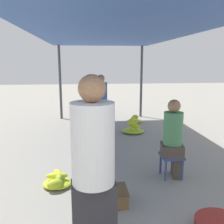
{
  "coord_description": "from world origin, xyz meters",
  "views": [
    {
      "loc": [
        -0.55,
        -1.27,
        1.85
      ],
      "look_at": [
        0.0,
        3.75,
        0.83
      ],
      "focal_mm": 40.0,
      "sensor_mm": 36.0,
      "label": 1
    }
  ],
  "objects_px": {
    "vendor_foreground": "(93,172)",
    "stool": "(171,159)",
    "banana_pile_right_0": "(133,129)",
    "crate_near": "(113,196)",
    "banana_pile_left_0": "(57,181)",
    "shopper_walking_mid": "(101,104)",
    "banana_pile_right_1": "(134,120)",
    "banana_pile_left_1": "(82,121)",
    "vendor_seated": "(174,138)"
  },
  "relations": [
    {
      "from": "banana_pile_left_0",
      "to": "vendor_foreground",
      "type": "bearing_deg",
      "value": -71.87
    },
    {
      "from": "banana_pile_left_1",
      "to": "banana_pile_right_0",
      "type": "distance_m",
      "value": 1.74
    },
    {
      "from": "vendor_foreground",
      "to": "shopper_walking_mid",
      "type": "bearing_deg",
      "value": 85.4
    },
    {
      "from": "vendor_foreground",
      "to": "banana_pile_left_1",
      "type": "height_order",
      "value": "vendor_foreground"
    },
    {
      "from": "banana_pile_right_0",
      "to": "shopper_walking_mid",
      "type": "height_order",
      "value": "shopper_walking_mid"
    },
    {
      "from": "banana_pile_left_1",
      "to": "banana_pile_right_1",
      "type": "height_order",
      "value": "banana_pile_left_1"
    },
    {
      "from": "banana_pile_right_0",
      "to": "crate_near",
      "type": "distance_m",
      "value": 3.41
    },
    {
      "from": "banana_pile_right_1",
      "to": "stool",
      "type": "bearing_deg",
      "value": -91.94
    },
    {
      "from": "vendor_seated",
      "to": "banana_pile_right_0",
      "type": "bearing_deg",
      "value": 92.88
    },
    {
      "from": "shopper_walking_mid",
      "to": "banana_pile_right_0",
      "type": "bearing_deg",
      "value": -1.0
    },
    {
      "from": "banana_pile_right_1",
      "to": "vendor_foreground",
      "type": "bearing_deg",
      "value": -104.99
    },
    {
      "from": "banana_pile_right_1",
      "to": "banana_pile_left_1",
      "type": "bearing_deg",
      "value": -179.31
    },
    {
      "from": "vendor_seated",
      "to": "shopper_walking_mid",
      "type": "bearing_deg",
      "value": 110.52
    },
    {
      "from": "vendor_foreground",
      "to": "stool",
      "type": "relative_size",
      "value": 4.63
    },
    {
      "from": "vendor_foreground",
      "to": "stool",
      "type": "distance_m",
      "value": 2.19
    },
    {
      "from": "banana_pile_right_1",
      "to": "crate_near",
      "type": "xyz_separation_m",
      "value": [
        -1.15,
        -4.38,
        0.02
      ]
    },
    {
      "from": "vendor_foreground",
      "to": "banana_pile_right_0",
      "type": "distance_m",
      "value": 4.5
    },
    {
      "from": "vendor_foreground",
      "to": "banana_pile_left_0",
      "type": "height_order",
      "value": "vendor_foreground"
    },
    {
      "from": "vendor_seated",
      "to": "banana_pile_left_1",
      "type": "xyz_separation_m",
      "value": [
        -1.5,
        3.69,
        -0.55
      ]
    },
    {
      "from": "banana_pile_right_1",
      "to": "shopper_walking_mid",
      "type": "relative_size",
      "value": 0.31
    },
    {
      "from": "banana_pile_right_0",
      "to": "crate_near",
      "type": "height_order",
      "value": "banana_pile_right_0"
    },
    {
      "from": "vendor_foreground",
      "to": "shopper_walking_mid",
      "type": "distance_m",
      "value": 4.29
    },
    {
      "from": "banana_pile_left_1",
      "to": "shopper_walking_mid",
      "type": "xyz_separation_m",
      "value": [
        0.52,
        -1.06,
        0.69
      ]
    },
    {
      "from": "banana_pile_right_0",
      "to": "banana_pile_right_1",
      "type": "distance_m",
      "value": 1.12
    },
    {
      "from": "stool",
      "to": "banana_pile_right_1",
      "type": "bearing_deg",
      "value": 88.06
    },
    {
      "from": "banana_pile_right_0",
      "to": "shopper_walking_mid",
      "type": "bearing_deg",
      "value": 179.0
    },
    {
      "from": "stool",
      "to": "banana_pile_left_0",
      "type": "relative_size",
      "value": 0.77
    },
    {
      "from": "stool",
      "to": "banana_pile_left_1",
      "type": "xyz_separation_m",
      "value": [
        -1.48,
        3.69,
        -0.2
      ]
    },
    {
      "from": "banana_pile_left_0",
      "to": "crate_near",
      "type": "relative_size",
      "value": 1.31
    },
    {
      "from": "banana_pile_right_0",
      "to": "crate_near",
      "type": "xyz_separation_m",
      "value": [
        -0.91,
        -3.28,
        -0.0
      ]
    },
    {
      "from": "stool",
      "to": "banana_pile_right_0",
      "type": "height_order",
      "value": "stool"
    },
    {
      "from": "vendor_seated",
      "to": "banana_pile_left_1",
      "type": "height_order",
      "value": "vendor_seated"
    },
    {
      "from": "vendor_foreground",
      "to": "banana_pile_left_0",
      "type": "relative_size",
      "value": 3.57
    },
    {
      "from": "vendor_seated",
      "to": "banana_pile_right_0",
      "type": "height_order",
      "value": "vendor_seated"
    },
    {
      "from": "banana_pile_left_0",
      "to": "banana_pile_right_0",
      "type": "xyz_separation_m",
      "value": [
        1.69,
        2.75,
        0.01
      ]
    },
    {
      "from": "banana_pile_left_0",
      "to": "banana_pile_right_1",
      "type": "bearing_deg",
      "value": 63.32
    },
    {
      "from": "stool",
      "to": "crate_near",
      "type": "relative_size",
      "value": 1.01
    },
    {
      "from": "vendor_seated",
      "to": "banana_pile_right_1",
      "type": "relative_size",
      "value": 2.72
    },
    {
      "from": "stool",
      "to": "crate_near",
      "type": "height_order",
      "value": "stool"
    },
    {
      "from": "stool",
      "to": "banana_pile_left_1",
      "type": "relative_size",
      "value": 0.93
    },
    {
      "from": "stool",
      "to": "shopper_walking_mid",
      "type": "distance_m",
      "value": 2.84
    },
    {
      "from": "banana_pile_left_0",
      "to": "banana_pile_right_1",
      "type": "height_order",
      "value": "banana_pile_right_1"
    },
    {
      "from": "vendor_foreground",
      "to": "crate_near",
      "type": "distance_m",
      "value": 1.3
    },
    {
      "from": "stool",
      "to": "banana_pile_left_0",
      "type": "height_order",
      "value": "stool"
    },
    {
      "from": "banana_pile_left_0",
      "to": "banana_pile_right_0",
      "type": "height_order",
      "value": "banana_pile_right_0"
    },
    {
      "from": "vendor_foreground",
      "to": "banana_pile_left_0",
      "type": "bearing_deg",
      "value": 108.13
    },
    {
      "from": "banana_pile_right_1",
      "to": "banana_pile_left_0",
      "type": "bearing_deg",
      "value": -116.68
    },
    {
      "from": "banana_pile_left_1",
      "to": "crate_near",
      "type": "relative_size",
      "value": 1.09
    },
    {
      "from": "banana_pile_left_1",
      "to": "vendor_foreground",
      "type": "bearing_deg",
      "value": -88.15
    },
    {
      "from": "banana_pile_left_1",
      "to": "crate_near",
      "type": "height_order",
      "value": "banana_pile_left_1"
    }
  ]
}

